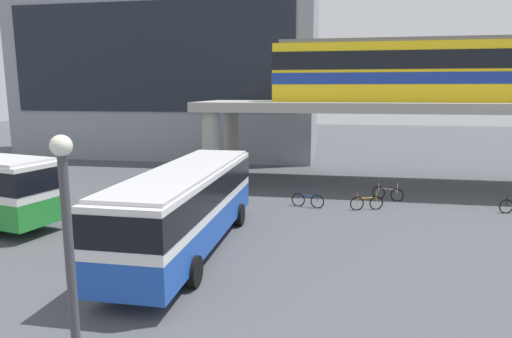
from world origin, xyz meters
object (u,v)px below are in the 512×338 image
Objects in this scene: bicycle_blue at (308,200)px; bicycle_orange at (367,203)px; bus_main at (188,200)px; bicycle_silver at (388,194)px; station_building at (171,70)px; pedestrian_by_bike_rack at (164,181)px; train at (432,70)px.

bicycle_orange is (3.04, -0.03, 0.00)m from bicycle_blue.
bicycle_silver is (8.51, 9.70, -1.63)m from bus_main.
bicycle_blue is 1.05× the size of bicycle_silver.
station_building is at bearing 139.58° from bicycle_silver.
bus_main is at bearing -134.60° from bicycle_orange.
bicycle_blue and bicycle_orange have the same top height.
pedestrian_by_bike_rack is at bearing 171.30° from bicycle_orange.
train is 11.97m from bicycle_blue.
train is (21.37, -11.64, -0.69)m from station_building.
bicycle_silver is at bearing 28.56° from bicycle_blue.
bus_main is 10.36m from bicycle_orange.
pedestrian_by_bike_rack reaches higher than bicycle_orange.
train reaches higher than bicycle_silver.
bicycle_blue is at bearing -51.99° from station_building.
bus_main is at bearing -63.31° from pedestrian_by_bike_rack.
bus_main is at bearing -68.43° from station_building.
bicycle_blue is at bearing 60.49° from bus_main.
station_building is at bearing 108.58° from pedestrian_by_bike_rack.
station_building is at bearing 111.57° from bus_main.
bus_main is 6.43× the size of bicycle_orange.
station_building reaches higher than bus_main.
station_building is 26.30m from bicycle_orange.
bicycle_orange is at bearing -121.64° from train.
train is 1.78× the size of bus_main.
bicycle_orange is (-1.32, -2.41, 0.00)m from bicycle_silver.
train reaches higher than bicycle_blue.
bicycle_silver is at bearing 2.68° from pedestrian_by_bike_rack.
bicycle_silver is 0.97× the size of bicycle_orange.
train is 10.47m from bicycle_orange.
pedestrian_by_bike_rack reaches higher than bicycle_blue.
station_building is 1.39× the size of train.
station_building reaches higher than bicycle_silver.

